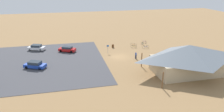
# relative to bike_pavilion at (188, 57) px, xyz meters

# --- Properties ---
(ground) EXTENTS (160.00, 160.00, 0.00)m
(ground) POSITION_rel_bike_pavilion_xyz_m (10.97, -12.01, -3.20)
(ground) COLOR #937047
(ground) RESTS_ON ground
(parking_lot_asphalt) EXTENTS (37.35, 28.51, 0.05)m
(parking_lot_asphalt) POSITION_rel_bike_pavilion_xyz_m (33.44, -12.08, -3.17)
(parking_lot_asphalt) COLOR #424247
(parking_lot_asphalt) RESTS_ON ground
(bike_pavilion) EXTENTS (15.82, 10.40, 5.70)m
(bike_pavilion) POSITION_rel_bike_pavilion_xyz_m (0.00, 0.00, 0.00)
(bike_pavilion) COLOR #C6B28E
(bike_pavilion) RESTS_ON ground
(trash_bin) EXTENTS (0.60, 0.60, 0.90)m
(trash_bin) POSITION_rel_bike_pavilion_xyz_m (10.51, -19.56, -2.75)
(trash_bin) COLOR brown
(trash_bin) RESTS_ON ground
(lot_sign) EXTENTS (0.56, 0.08, 2.20)m
(lot_sign) POSITION_rel_bike_pavilion_xyz_m (12.83, -15.29, -1.79)
(lot_sign) COLOR #99999E
(lot_sign) RESTS_ON ground
(bicycle_yellow_edge_north) EXTENTS (1.52, 0.78, 0.76)m
(bicycle_yellow_edge_north) POSITION_rel_bike_pavilion_xyz_m (5.01, -17.94, -2.85)
(bicycle_yellow_edge_north) COLOR black
(bicycle_yellow_edge_north) RESTS_ON ground
(bicycle_orange_back_row) EXTENTS (1.51, 0.79, 0.79)m
(bicycle_orange_back_row) POSITION_rel_bike_pavilion_xyz_m (4.50, -19.81, -2.85)
(bicycle_orange_back_row) COLOR black
(bicycle_orange_back_row) RESTS_ON ground
(bicycle_red_front_row) EXTENTS (1.73, 0.48, 0.82)m
(bicycle_red_front_row) POSITION_rel_bike_pavilion_xyz_m (-12.15, -6.05, -2.84)
(bicycle_red_front_row) COLOR black
(bicycle_red_front_row) RESTS_ON ground
(bicycle_teal_trailside) EXTENTS (0.48, 1.68, 0.81)m
(bicycle_teal_trailside) POSITION_rel_bike_pavilion_xyz_m (1.72, -20.02, -2.82)
(bicycle_teal_trailside) COLOR black
(bicycle_teal_trailside) RESTS_ON ground
(bicycle_silver_yard_left) EXTENTS (1.62, 0.60, 0.80)m
(bicycle_silver_yard_left) POSITION_rel_bike_pavilion_xyz_m (-7.83, -10.14, -2.85)
(bicycle_silver_yard_left) COLOR black
(bicycle_silver_yard_left) RESTS_ON ground
(bicycle_purple_lone_east) EXTENTS (0.90, 1.61, 0.81)m
(bicycle_purple_lone_east) POSITION_rel_bike_pavilion_xyz_m (0.54, -21.64, -2.82)
(bicycle_purple_lone_east) COLOR black
(bicycle_purple_lone_east) RESTS_ON ground
(bicycle_blue_lone_west) EXTENTS (1.84, 0.48, 0.87)m
(bicycle_blue_lone_west) POSITION_rel_bike_pavilion_xyz_m (2.02, -16.80, -2.80)
(bicycle_blue_lone_west) COLOR black
(bicycle_blue_lone_west) RESTS_ON ground
(bicycle_green_edge_south) EXTENTS (0.63, 1.64, 0.86)m
(bicycle_green_edge_south) POSITION_rel_bike_pavilion_xyz_m (-9.32, -6.17, -2.81)
(bicycle_green_edge_south) COLOR black
(bicycle_green_edge_south) RESTS_ON ground
(bicycle_black_yard_front) EXTENTS (0.66, 1.58, 0.78)m
(bicycle_black_yard_front) POSITION_rel_bike_pavilion_xyz_m (-10.13, -10.45, -2.85)
(bicycle_black_yard_front) COLOR black
(bicycle_black_yard_front) RESTS_ON ground
(car_white_end_stall) EXTENTS (4.66, 3.22, 1.49)m
(car_white_end_stall) POSITION_rel_bike_pavilion_xyz_m (30.57, -21.75, -2.42)
(car_white_end_stall) COLOR white
(car_white_end_stall) RESTS_ON parking_lot_asphalt
(car_red_front_row) EXTENTS (4.59, 3.42, 1.38)m
(car_red_front_row) POSITION_rel_bike_pavilion_xyz_m (22.77, -18.65, -2.46)
(car_red_front_row) COLOR red
(car_red_front_row) RESTS_ON parking_lot_asphalt
(car_blue_inner_stall) EXTENTS (4.79, 3.57, 1.46)m
(car_blue_inner_stall) POSITION_rel_bike_pavilion_xyz_m (29.70, -9.15, -2.43)
(car_blue_inner_stall) COLOR #1E42B2
(car_blue_inner_stall) RESTS_ON parking_lot_asphalt
(visitor_at_bikes) EXTENTS (0.36, 0.36, 1.83)m
(visitor_at_bikes) POSITION_rel_bike_pavilion_xyz_m (-4.47, -9.39, -2.24)
(visitor_at_bikes) COLOR #2D3347
(visitor_at_bikes) RESTS_ON ground
(visitor_by_pavilion) EXTENTS (0.36, 0.40, 1.66)m
(visitor_by_pavilion) POSITION_rel_bike_pavilion_xyz_m (7.27, -9.88, -2.33)
(visitor_by_pavilion) COLOR #2D3347
(visitor_by_pavilion) RESTS_ON ground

